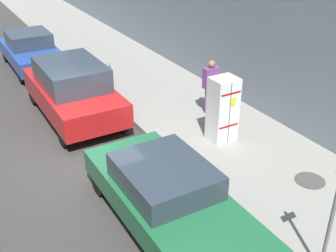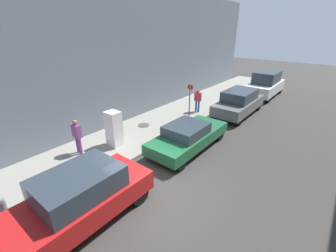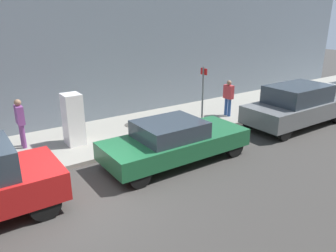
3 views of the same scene
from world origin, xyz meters
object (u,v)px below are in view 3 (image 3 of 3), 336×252
discarded_refrigerator (73,119)px  street_sign_post (203,94)px  parked_sedan_green (174,141)px  parked_suv_gray (296,105)px  pedestrian_walking_far (228,96)px  pedestrian_standing_near (20,120)px

discarded_refrigerator → street_sign_post: street_sign_post is taller
street_sign_post → parked_sedan_green: bearing=-57.0°
parked_suv_gray → pedestrian_walking_far: bearing=-144.2°
discarded_refrigerator → parked_suv_gray: 8.92m
discarded_refrigerator → parked_sedan_green: (2.92, 2.20, -0.33)m
pedestrian_standing_near → parked_sedan_green: (3.63, 3.76, -0.41)m
street_sign_post → parked_sedan_green: (1.62, -2.51, -0.82)m
discarded_refrigerator → pedestrian_standing_near: size_ratio=1.06×
street_sign_post → pedestrian_walking_far: size_ratio=1.55×
discarded_refrigerator → pedestrian_standing_near: bearing=-114.2°
pedestrian_walking_far → pedestrian_standing_near: (-1.33, -8.33, 0.06)m
parked_sedan_green → discarded_refrigerator: bearing=-143.1°
street_sign_post → parked_suv_gray: street_sign_post is taller
discarded_refrigerator → pedestrian_walking_far: bearing=84.7°
discarded_refrigerator → parked_sedan_green: discarded_refrigerator is taller
pedestrian_walking_far → parked_suv_gray: pedestrian_walking_far is taller
street_sign_post → parked_sedan_green: street_sign_post is taller
pedestrian_standing_near → parked_suv_gray: size_ratio=0.35×
pedestrian_walking_far → parked_sedan_green: pedestrian_walking_far is taller
discarded_refrigerator → pedestrian_standing_near: 1.71m
pedestrian_walking_far → parked_sedan_green: bearing=64.0°
pedestrian_walking_far → street_sign_post: bearing=55.4°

